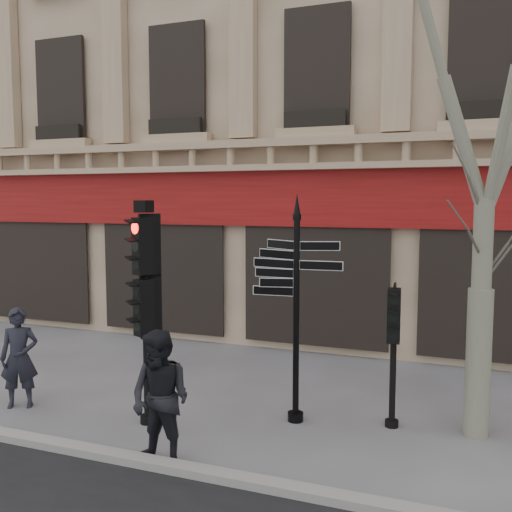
% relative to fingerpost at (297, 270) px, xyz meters
% --- Properties ---
extents(ground, '(80.00, 80.00, 0.00)m').
position_rel_fingerpost_xyz_m(ground, '(-0.79, -0.83, -2.46)').
color(ground, '#59585D').
rests_on(ground, ground).
extents(kerb, '(80.00, 0.25, 0.12)m').
position_rel_fingerpost_xyz_m(kerb, '(-0.79, -2.23, -2.40)').
color(kerb, gray).
rests_on(kerb, ground).
extents(building, '(28.00, 15.52, 18.00)m').
position_rel_fingerpost_xyz_m(building, '(-0.79, 11.65, 6.53)').
color(building, tan).
rests_on(building, ground).
extents(fingerpost, '(1.68, 1.68, 3.66)m').
position_rel_fingerpost_xyz_m(fingerpost, '(0.00, 0.00, 0.00)').
color(fingerpost, black).
rests_on(fingerpost, ground).
extents(traffic_signal_main, '(0.47, 0.41, 3.55)m').
position_rel_fingerpost_xyz_m(traffic_signal_main, '(-2.18, -0.93, -0.21)').
color(traffic_signal_main, black).
rests_on(traffic_signal_main, ground).
extents(traffic_signal_secondary, '(0.39, 0.30, 2.21)m').
position_rel_fingerpost_xyz_m(traffic_signal_secondary, '(1.48, 0.32, -0.92)').
color(traffic_signal_secondary, black).
rests_on(traffic_signal_secondary, ground).
extents(plane_tree, '(3.27, 3.27, 8.69)m').
position_rel_fingerpost_xyz_m(plane_tree, '(2.72, 0.44, 3.64)').
color(plane_tree, gray).
rests_on(plane_tree, ground).
extents(pedestrian_a, '(0.75, 0.68, 1.73)m').
position_rel_fingerpost_xyz_m(pedestrian_a, '(-4.62, -1.08, -1.60)').
color(pedestrian_a, black).
rests_on(pedestrian_a, ground).
extents(pedestrian_b, '(0.98, 0.81, 1.84)m').
position_rel_fingerpost_xyz_m(pedestrian_b, '(-1.23, -2.13, -1.54)').
color(pedestrian_b, black).
rests_on(pedestrian_b, ground).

